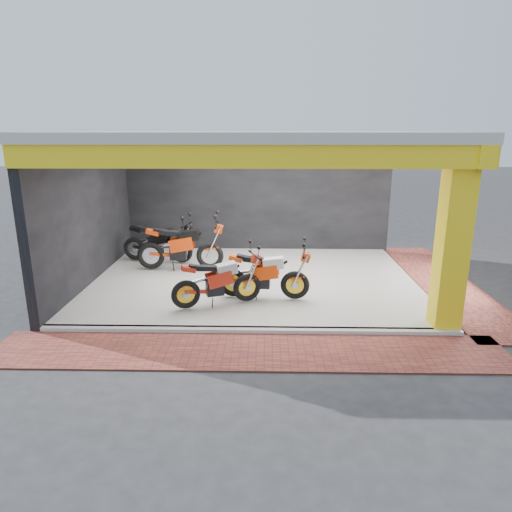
{
  "coord_description": "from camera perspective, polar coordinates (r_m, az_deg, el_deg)",
  "views": [
    {
      "loc": [
        0.3,
        -9.01,
        3.74
      ],
      "look_at": [
        0.07,
        1.23,
        0.9
      ],
      "focal_mm": 32.0,
      "sensor_mm": 36.0,
      "label": 1
    }
  ],
  "objects": [
    {
      "name": "header_beam_front",
      "position": [
        8.03,
        -0.86,
        12.35
      ],
      "size": [
        8.4,
        0.3,
        0.4
      ],
      "primitive_type": "cube",
      "color": "yellow",
      "rests_on": "corner_column"
    },
    {
      "name": "corner_column",
      "position": [
        9.17,
        23.38,
        1.67
      ],
      "size": [
        0.5,
        0.5,
        3.5
      ],
      "primitive_type": "cube",
      "color": "yellow",
      "rests_on": "ground"
    },
    {
      "name": "back_wall",
      "position": [
        14.25,
        0.09,
        7.47
      ],
      "size": [
        8.2,
        0.2,
        3.5
      ],
      "primitive_type": "cube",
      "color": "black",
      "rests_on": "ground"
    },
    {
      "name": "showroom_ceiling",
      "position": [
        11.01,
        -0.26,
        14.76
      ],
      "size": [
        8.4,
        6.4,
        0.2
      ],
      "primitive_type": "cube",
      "color": "beige",
      "rests_on": "corner_column"
    },
    {
      "name": "header_beam_right",
      "position": [
        11.62,
        20.36,
        12.39
      ],
      "size": [
        0.3,
        6.4,
        0.4
      ],
      "primitive_type": "cube",
      "color": "yellow",
      "rests_on": "corner_column"
    },
    {
      "name": "ground",
      "position": [
        9.76,
        -0.56,
        -7.04
      ],
      "size": [
        80.0,
        80.0,
        0.0
      ],
      "primitive_type": "plane",
      "color": "#2D2D30",
      "rests_on": "ground"
    },
    {
      "name": "showroom_floor",
      "position": [
        11.62,
        -0.24,
        -3.03
      ],
      "size": [
        8.0,
        6.0,
        0.1
      ],
      "primitive_type": "cube",
      "color": "white",
      "rests_on": "ground"
    },
    {
      "name": "floor_kerb",
      "position": [
        8.81,
        -0.77,
        -9.28
      ],
      "size": [
        8.0,
        0.2,
        0.1
      ],
      "primitive_type": "cube",
      "color": "white",
      "rests_on": "ground"
    },
    {
      "name": "paver_right",
      "position": [
        12.46,
        22.43,
        -3.11
      ],
      "size": [
        1.4,
        7.0,
        0.03
      ],
      "primitive_type": "cube",
      "color": "#9B4732",
      "rests_on": "ground"
    },
    {
      "name": "paver_front",
      "position": [
        8.12,
        -0.97,
        -11.82
      ],
      "size": [
        9.0,
        1.4,
        0.03
      ],
      "primitive_type": "cube",
      "color": "#9B4732",
      "rests_on": "ground"
    },
    {
      "name": "moto_row_b",
      "position": [
        12.17,
        -5.82,
        1.65
      ],
      "size": [
        2.46,
        0.97,
        1.49
      ],
      "primitive_type": null,
      "rotation": [
        0.0,
        0.0,
        0.03
      ],
      "color": "red",
      "rests_on": "showroom_floor"
    },
    {
      "name": "moto_hero",
      "position": [
        9.99,
        4.93,
        -1.96
      ],
      "size": [
        2.21,
        1.0,
        1.31
      ],
      "primitive_type": null,
      "rotation": [
        0.0,
        0.0,
        -0.1
      ],
      "color": "#FA440A",
      "rests_on": "showroom_floor"
    },
    {
      "name": "left_wall",
      "position": [
        12.02,
        -20.27,
        5.0
      ],
      "size": [
        0.2,
        6.2,
        3.5
      ],
      "primitive_type": "cube",
      "color": "black",
      "rests_on": "ground"
    },
    {
      "name": "moto_row_a",
      "position": [
        9.84,
        -1.13,
        -2.31
      ],
      "size": [
        2.21,
        1.43,
        1.26
      ],
      "primitive_type": null,
      "rotation": [
        0.0,
        0.0,
        0.35
      ],
      "color": "#B42613",
      "rests_on": "showroom_floor"
    },
    {
      "name": "moto_row_d",
      "position": [
        12.9,
        -9.36,
        1.97
      ],
      "size": [
        2.3,
        1.19,
        1.34
      ],
      "primitive_type": null,
      "rotation": [
        0.0,
        0.0,
        -0.18
      ],
      "color": "black",
      "rests_on": "showroom_floor"
    }
  ]
}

